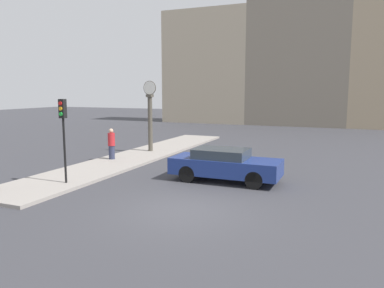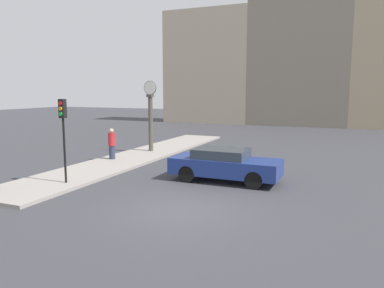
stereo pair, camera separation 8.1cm
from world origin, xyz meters
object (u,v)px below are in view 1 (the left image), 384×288
street_clock (150,116)px  pedestrian_red_top (111,144)px  traffic_light_near (63,123)px  sedan_car (225,164)px

street_clock → pedestrian_red_top: street_clock is taller
traffic_light_near → pedestrian_red_top: size_ratio=2.02×
sedan_car → traffic_light_near: 6.85m
sedan_car → street_clock: size_ratio=1.08×
pedestrian_red_top → street_clock: bearing=80.0°
traffic_light_near → pedestrian_red_top: traffic_light_near is taller
street_clock → pedestrian_red_top: size_ratio=2.57×
street_clock → pedestrian_red_top: bearing=-100.0°
traffic_light_near → street_clock: size_ratio=0.79×
traffic_light_near → sedan_car: bearing=29.6°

